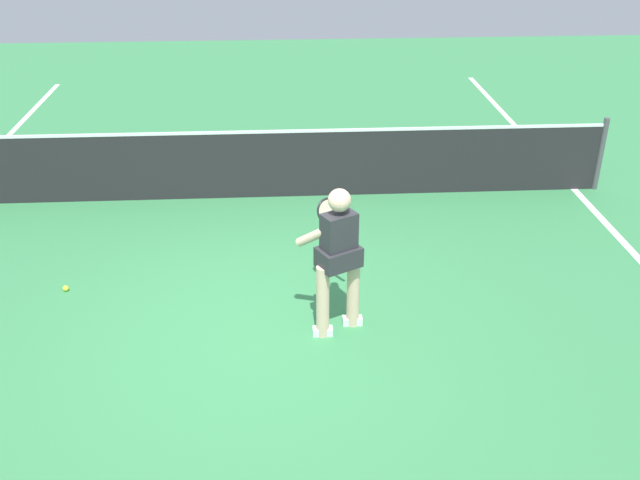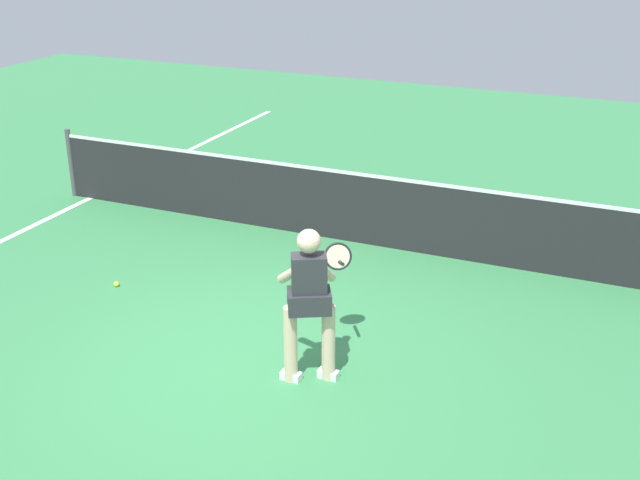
% 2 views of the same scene
% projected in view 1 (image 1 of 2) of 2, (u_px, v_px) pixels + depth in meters
% --- Properties ---
extents(ground_plane, '(27.23, 27.23, 0.00)m').
position_uv_depth(ground_plane, '(264.00, 331.00, 7.30)').
color(ground_plane, '#38844C').
extents(court_net, '(9.64, 0.08, 1.07)m').
position_uv_depth(court_net, '(264.00, 164.00, 10.02)').
color(court_net, '#4C4C51').
rests_on(court_net, ground).
extents(tennis_player, '(0.68, 1.13, 1.55)m').
position_uv_depth(tennis_player, '(338.00, 255.00, 6.97)').
color(tennis_player, beige).
rests_on(tennis_player, ground).
extents(tennis_ball_mid, '(0.07, 0.07, 0.07)m').
position_uv_depth(tennis_ball_mid, '(66.00, 288.00, 7.98)').
color(tennis_ball_mid, '#D1E533').
rests_on(tennis_ball_mid, ground).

